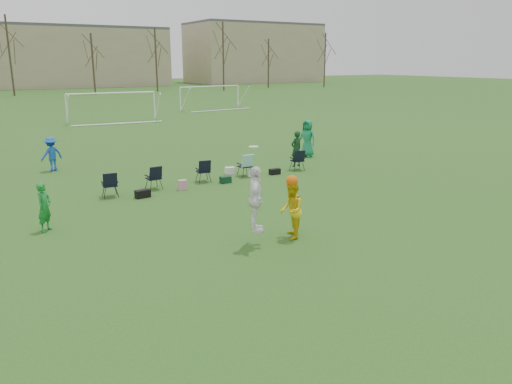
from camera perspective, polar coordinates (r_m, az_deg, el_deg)
ground at (r=13.90m, az=2.39°, el=-6.48°), size 260.00×260.00×0.00m
fielder_green_near at (r=16.35m, az=-23.03°, el=-1.60°), size 0.63×0.65×1.51m
fielder_blue at (r=25.26m, az=-22.34°, el=4.03°), size 1.19×0.93×1.61m
fielder_green_far at (r=27.06m, az=5.88°, el=6.13°), size 0.97×1.15×2.00m
center_contest at (r=14.06m, az=2.10°, el=-1.42°), size 2.17×1.16×2.83m
sideline_setup at (r=21.74m, az=-3.58°, el=2.83°), size 9.63×2.30×1.84m
goal_mid at (r=44.38m, az=-16.18°, el=10.19°), size 7.40×0.63×2.46m
goal_right at (r=54.12m, az=-5.25°, el=11.43°), size 7.35×1.14×2.46m
tree_line at (r=81.04m, az=-26.00°, el=13.39°), size 110.28×3.28×11.40m
building_row at (r=107.75m, az=-23.82°, el=14.09°), size 126.00×16.00×13.00m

